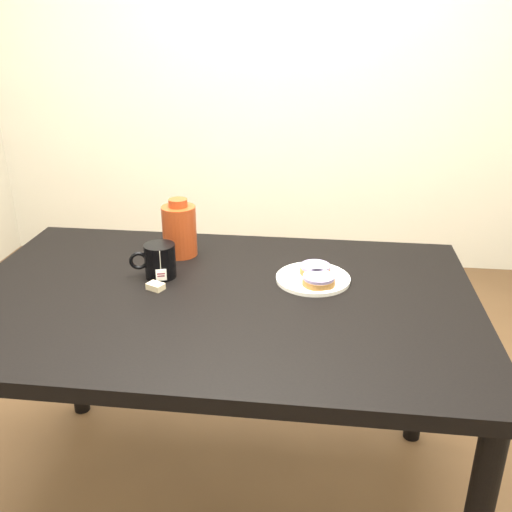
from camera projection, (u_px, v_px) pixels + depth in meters
name	position (u px, v px, depth m)	size (l,w,h in m)	color
ground_plane	(224.00, 501.00, 1.84)	(4.00, 4.00, 0.00)	brown
wall_back	(282.00, 34.00, 3.14)	(3.50, 0.02, 2.70)	beige
table	(218.00, 321.00, 1.58)	(1.40, 0.90, 0.75)	black
plate	(313.00, 278.00, 1.62)	(0.21, 0.21, 0.02)	white
bagel_back	(315.00, 269.00, 1.64)	(0.12, 0.12, 0.03)	brown
bagel_front	(319.00, 280.00, 1.57)	(0.10, 0.10, 0.03)	brown
mug	(159.00, 261.00, 1.63)	(0.14, 0.11, 0.10)	black
teabag_pouch	(156.00, 286.00, 1.57)	(0.04, 0.03, 0.02)	#C6B793
bagel_package	(179.00, 230.00, 1.77)	(0.12, 0.12, 0.18)	maroon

